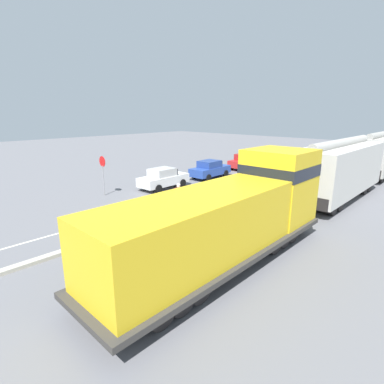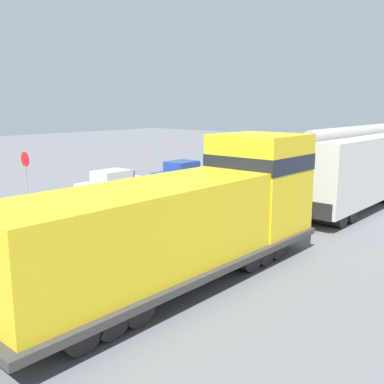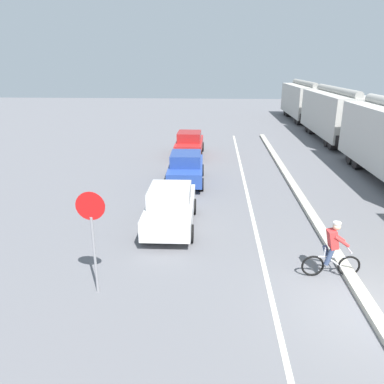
{
  "view_description": "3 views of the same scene",
  "coord_description": "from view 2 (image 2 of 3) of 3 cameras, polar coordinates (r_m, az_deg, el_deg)",
  "views": [
    {
      "loc": [
        12.08,
        -10.47,
        5.85
      ],
      "look_at": [
        -0.63,
        2.89,
        0.96
      ],
      "focal_mm": 28.0,
      "sensor_mm": 36.0,
      "label": 1
    },
    {
      "loc": [
        14.06,
        -10.9,
        5.22
      ],
      "look_at": [
        3.2,
        1.46,
        2.0
      ],
      "focal_mm": 42.0,
      "sensor_mm": 36.0,
      "label": 2
    },
    {
      "loc": [
        -3.98,
        -8.2,
        5.9
      ],
      "look_at": [
        -4.88,
        6.23,
        0.93
      ],
      "focal_mm": 35.0,
      "sensor_mm": 36.0,
      "label": 3
    }
  ],
  "objects": [
    {
      "name": "parked_car_blue",
      "position": [
        29.22,
        -1.17,
        2.39
      ],
      "size": [
        1.94,
        4.25,
        1.62
      ],
      "color": "#28479E",
      "rests_on": "ground"
    },
    {
      "name": "ground_plane",
      "position": [
        18.54,
        -10.49,
        -5.47
      ],
      "size": [
        120.0,
        120.0,
        0.0
      ],
      "primitive_type": "plane",
      "color": "slate"
    },
    {
      "name": "locomotive",
      "position": [
        13.51,
        0.16,
        -3.61
      ],
      "size": [
        3.1,
        11.61,
        4.2
      ],
      "color": "gold",
      "rests_on": "ground"
    },
    {
      "name": "hopper_car_lead",
      "position": [
        23.82,
        19.82,
        2.83
      ],
      "size": [
        2.9,
        10.6,
        4.18
      ],
      "color": "beige",
      "rests_on": "ground"
    },
    {
      "name": "cyclist",
      "position": [
        19.74,
        -7.94,
        -1.93
      ],
      "size": [
        1.71,
        0.48,
        1.71
      ],
      "color": "black",
      "rests_on": "ground"
    },
    {
      "name": "lane_stripe",
      "position": [
        24.16,
        -2.85,
        -1.41
      ],
      "size": [
        0.14,
        36.0,
        0.01
      ],
      "primitive_type": "cube",
      "color": "silver",
      "rests_on": "ground"
    },
    {
      "name": "parked_car_red",
      "position": [
        34.1,
        5.51,
        3.59
      ],
      "size": [
        1.85,
        4.21,
        1.62
      ],
      "color": "red",
      "rests_on": "ground"
    },
    {
      "name": "stop_sign",
      "position": [
        24.2,
        -20.37,
        2.78
      ],
      "size": [
        0.76,
        0.08,
        2.88
      ],
      "color": "gray",
      "rests_on": "ground"
    },
    {
      "name": "median_curb",
      "position": [
        22.58,
        1.53,
        -2.09
      ],
      "size": [
        0.36,
        36.0,
        0.16
      ],
      "primitive_type": "cube",
      "color": "#B2AD9E",
      "rests_on": "ground"
    },
    {
      "name": "parked_car_white",
      "position": [
        25.56,
        -9.89,
        0.98
      ],
      "size": [
        1.9,
        4.23,
        1.62
      ],
      "color": "silver",
      "rests_on": "ground"
    }
  ]
}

